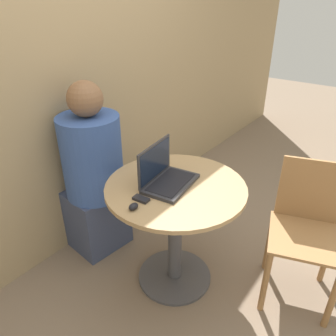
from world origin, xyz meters
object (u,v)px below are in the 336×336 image
person_seated (90,183)px  cell_phone (141,199)px  laptop (165,176)px  chair_empty (305,231)px

person_seated → cell_phone: bearing=-105.3°
laptop → person_seated: bearing=93.4°
chair_empty → person_seated: 1.43m
laptop → chair_empty: bearing=-60.0°
chair_empty → laptop: bearing=120.0°
cell_phone → chair_empty: (0.63, -0.71, -0.27)m
laptop → cell_phone: bearing=-179.5°
laptop → person_seated: person_seated is taller
cell_phone → person_seated: 0.70m
chair_empty → person_seated: size_ratio=0.70×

